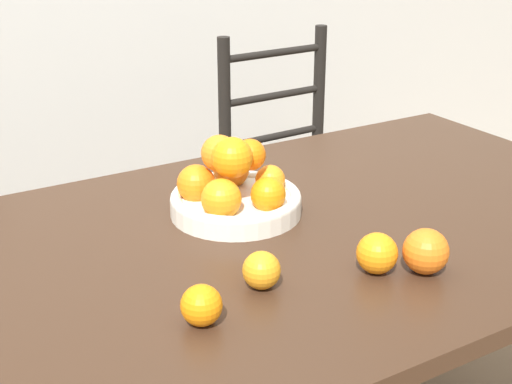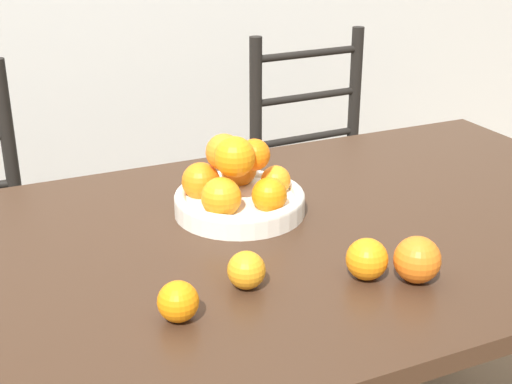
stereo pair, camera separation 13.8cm
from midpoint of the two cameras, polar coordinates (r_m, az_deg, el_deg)
The scene contains 7 objects.
dining_table at distance 1.38m, azimuth -6.12°, elevation -7.74°, with size 1.96×0.93×0.75m.
fruit_bowl at distance 1.45m, azimuth -4.50°, elevation 0.10°, with size 0.27×0.27×0.17m.
orange_loose_0 at distance 1.19m, azimuth -3.02°, elevation -6.39°, with size 0.06×0.06×0.06m.
orange_loose_1 at distance 1.24m, azimuth 6.53°, elevation -4.97°, with size 0.07×0.07×0.07m.
orange_loose_2 at distance 1.25m, azimuth 10.38°, elevation -4.77°, with size 0.08×0.08×0.08m.
orange_loose_3 at distance 1.10m, azimuth -8.02°, elevation -9.07°, with size 0.07×0.07×0.07m.
chair_right at distance 2.35m, azimuth 1.61°, elevation 0.23°, with size 0.44×0.42×0.97m.
Camera 1 is at (-0.54, -1.06, 1.36)m, focal length 50.00 mm.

